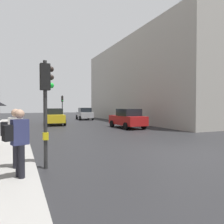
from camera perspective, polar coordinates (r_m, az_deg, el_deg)
ground_plane at (r=9.99m, az=16.87°, el=-10.10°), size 120.00×120.00×0.00m
sidewalk_kerb at (r=13.63m, az=-26.99°, el=-6.74°), size 2.68×40.00×0.16m
building_facade_right at (r=31.14m, az=12.65°, el=7.57°), size 12.00×25.45×10.56m
traffic_light_far_median at (r=31.80m, az=-13.02°, el=2.34°), size 0.25×0.43×3.55m
traffic_light_near_left at (r=7.21m, az=-17.08°, el=4.49°), size 0.44×0.26×3.46m
car_red_sedan at (r=19.67m, az=4.15°, el=-1.73°), size 2.13×4.26×1.76m
car_yellow_taxi at (r=23.81m, az=-14.97°, el=-1.20°), size 2.23×4.31×1.76m
car_silver_hatchback at (r=32.15m, az=-7.28°, el=-0.45°), size 2.25×4.32×1.76m
pedestrian_with_grey_backpack at (r=6.10m, az=-23.61°, el=-6.57°), size 0.66×0.45×1.77m
pedestrian_with_black_backpack at (r=7.16m, az=-24.48°, el=-5.39°), size 0.62×0.36×1.77m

